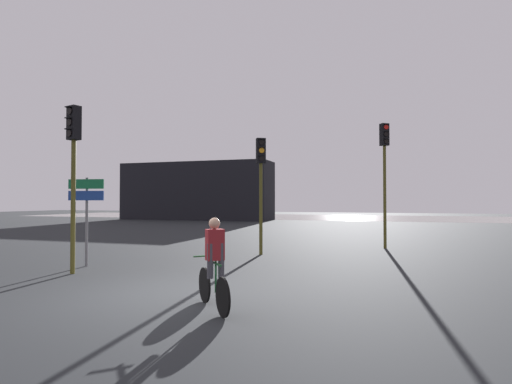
# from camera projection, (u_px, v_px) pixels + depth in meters

# --- Properties ---
(ground_plane) EXTENTS (120.00, 120.00, 0.00)m
(ground_plane) POSITION_uv_depth(u_px,v_px,m) (158.00, 295.00, 8.11)
(ground_plane) COLOR black
(water_strip) EXTENTS (80.00, 16.00, 0.01)m
(water_strip) POSITION_uv_depth(u_px,v_px,m) (344.00, 217.00, 46.12)
(water_strip) COLOR gray
(water_strip) RESTS_ON ground
(distant_building) EXTENTS (15.62, 4.00, 5.82)m
(distant_building) POSITION_uv_depth(u_px,v_px,m) (196.00, 191.00, 40.91)
(distant_building) COLOR black
(distant_building) RESTS_ON ground
(traffic_light_near_left) EXTENTS (0.37, 0.39, 4.43)m
(traffic_light_near_left) POSITION_uv_depth(u_px,v_px,m) (73.00, 157.00, 10.54)
(traffic_light_near_left) COLOR #4C4719
(traffic_light_near_left) RESTS_ON ground
(traffic_light_far_right) EXTENTS (0.40, 0.42, 5.06)m
(traffic_light_far_right) POSITION_uv_depth(u_px,v_px,m) (385.00, 162.00, 16.17)
(traffic_light_far_right) COLOR #4C4719
(traffic_light_far_right) RESTS_ON ground
(traffic_light_center) EXTENTS (0.40, 0.42, 4.16)m
(traffic_light_center) POSITION_uv_depth(u_px,v_px,m) (261.00, 173.00, 14.28)
(traffic_light_center) COLOR #4C4719
(traffic_light_center) RESTS_ON ground
(direction_sign_post) EXTENTS (1.09, 0.22, 2.60)m
(direction_sign_post) POSITION_uv_depth(u_px,v_px,m) (86.00, 205.00, 11.68)
(direction_sign_post) COLOR slate
(direction_sign_post) RESTS_ON ground
(cyclist) EXTENTS (1.16, 1.31, 1.62)m
(cyclist) POSITION_uv_depth(u_px,v_px,m) (214.00, 263.00, 6.99)
(cyclist) COLOR black
(cyclist) RESTS_ON ground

